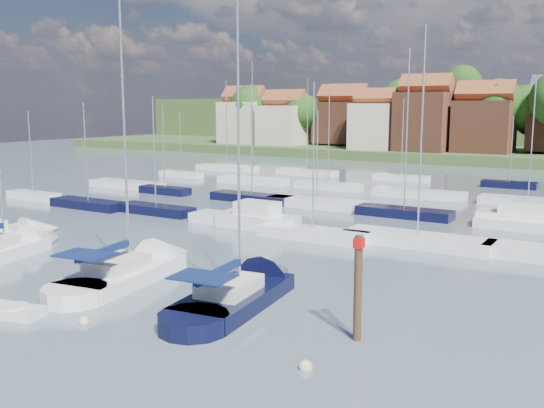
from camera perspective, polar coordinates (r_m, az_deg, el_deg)
The scene contains 12 objects.
ground at distance 66.36m, azimuth 11.97°, elevation 0.24°, with size 260.00×260.00×0.00m, color #434E5B.
sailboat_left at distance 45.53m, azimuth -23.21°, elevation -3.95°, with size 4.92×11.03×14.56m.
sailboat_centre at distance 38.00m, azimuth -12.17°, elevation -5.93°, with size 5.22×13.35×17.59m.
sailboat_navy at distance 32.89m, azimuth -2.15°, elevation -8.11°, with size 4.80×12.87×17.35m.
sailboat_far at distance 51.15m, azimuth -23.75°, elevation -2.62°, with size 4.53×9.97×12.88m.
tender at distance 32.54m, azimuth -23.14°, elevation -9.27°, with size 3.10×1.87×0.63m.
timber_piling at distance 26.95m, azimuth 8.04°, elevation -9.71°, with size 0.40×0.40×6.94m.
buoy_c at distance 35.10m, azimuth -17.14°, elevation -8.00°, with size 0.45×0.45×0.45m, color #D85914.
buoy_d at distance 30.43m, azimuth -17.25°, elevation -10.70°, with size 0.51×0.51×0.51m, color beige.
buoy_e at distance 34.87m, azimuth -1.29°, elevation -7.70°, with size 0.46×0.46×0.46m, color #D85914.
buoy_f at distance 24.51m, azimuth 3.16°, elevation -15.26°, with size 0.55×0.55×0.55m, color beige.
marina_field at distance 61.15m, azimuth 12.13°, elevation -0.11°, with size 79.62×41.41×15.93m.
Camera 1 is at (21.81, -21.84, 10.16)m, focal length 40.00 mm.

